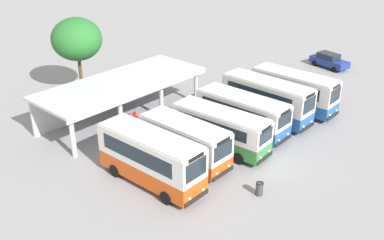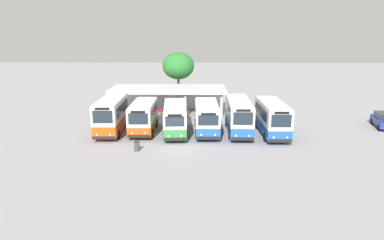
{
  "view_description": "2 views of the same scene",
  "coord_description": "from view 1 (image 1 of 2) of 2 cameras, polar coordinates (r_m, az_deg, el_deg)",
  "views": [
    {
      "loc": [
        -23.86,
        -14.52,
        16.47
      ],
      "look_at": [
        -1.26,
        5.83,
        1.96
      ],
      "focal_mm": 42.02,
      "sensor_mm": 36.0,
      "label": 1
    },
    {
      "loc": [
        1.75,
        -31.57,
        10.28
      ],
      "look_at": [
        1.28,
        4.44,
        1.26
      ],
      "focal_mm": 33.05,
      "sensor_mm": 36.0,
      "label": 2
    }
  ],
  "objects": [
    {
      "name": "ground_plane",
      "position": [
        32.43,
        9.23,
        -5.39
      ],
      "size": [
        180.0,
        180.0,
        0.0
      ],
      "primitive_type": "plane",
      "color": "#939399"
    },
    {
      "name": "city_bus_nearest_orange",
      "position": [
        28.98,
        -5.26,
        -4.67
      ],
      "size": [
        2.53,
        7.83,
        3.57
      ],
      "color": "black",
      "rests_on": "ground"
    },
    {
      "name": "city_bus_second_in_row",
      "position": [
        31.17,
        -0.95,
        -2.69
      ],
      "size": [
        2.44,
        6.92,
        3.16
      ],
      "color": "black",
      "rests_on": "ground"
    },
    {
      "name": "city_bus_middle_cream",
      "position": [
        33.12,
        3.63,
        -1.04
      ],
      "size": [
        2.67,
        7.81,
        3.06
      ],
      "color": "black",
      "rests_on": "ground"
    },
    {
      "name": "city_bus_fourth_amber",
      "position": [
        35.74,
        6.42,
        0.95
      ],
      "size": [
        2.53,
        7.74,
        3.09
      ],
      "color": "black",
      "rests_on": "ground"
    },
    {
      "name": "city_bus_fifth_blue",
      "position": [
        38.16,
        9.46,
        2.72
      ],
      "size": [
        2.44,
        8.06,
        3.49
      ],
      "color": "black",
      "rests_on": "ground"
    },
    {
      "name": "city_bus_far_end_green",
      "position": [
        40.52,
        12.82,
        3.73
      ],
      "size": [
        2.45,
        7.76,
        3.41
      ],
      "color": "black",
      "rests_on": "ground"
    },
    {
      "name": "parked_car_flank",
      "position": [
        53.11,
        17.01,
        7.25
      ],
      "size": [
        2.61,
        4.62,
        1.62
      ],
      "color": "black",
      "rests_on": "ground"
    },
    {
      "name": "terminal_canopy",
      "position": [
        38.45,
        -9.46,
        4.08
      ],
      "size": [
        14.58,
        5.81,
        3.4
      ],
      "color": "silver",
      "rests_on": "ground"
    },
    {
      "name": "waiting_chair_end_by_column",
      "position": [
        37.38,
        -8.51,
        -0.05
      ],
      "size": [
        0.46,
        0.46,
        0.86
      ],
      "color": "slate",
      "rests_on": "ground"
    },
    {
      "name": "waiting_chair_second_from_end",
      "position": [
        37.76,
        -7.95,
        0.26
      ],
      "size": [
        0.46,
        0.46,
        0.86
      ],
      "color": "slate",
      "rests_on": "ground"
    },
    {
      "name": "waiting_chair_middle_seat",
      "position": [
        38.01,
        -7.22,
        0.48
      ],
      "size": [
        0.46,
        0.46,
        0.86
      ],
      "color": "slate",
      "rests_on": "ground"
    },
    {
      "name": "roadside_tree_behind_canopy",
      "position": [
        43.21,
        -14.42,
        9.9
      ],
      "size": [
        4.65,
        4.65,
        7.41
      ],
      "color": "brown",
      "rests_on": "ground"
    },
    {
      "name": "litter_bin_apron",
      "position": [
        28.8,
        8.56,
        -8.61
      ],
      "size": [
        0.49,
        0.49,
        0.9
      ],
      "color": "#3F3F47",
      "rests_on": "ground"
    }
  ]
}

